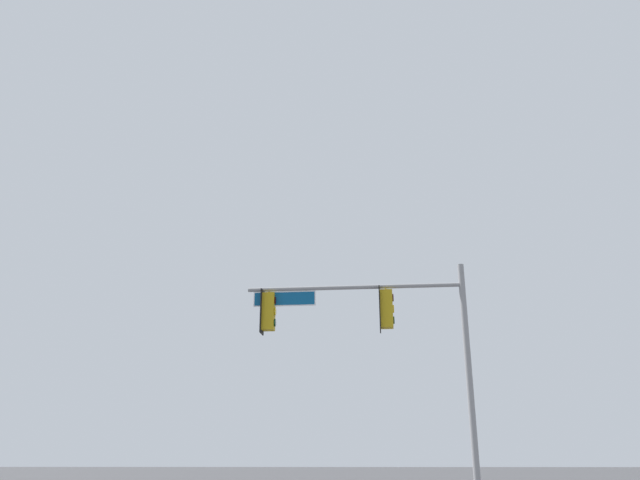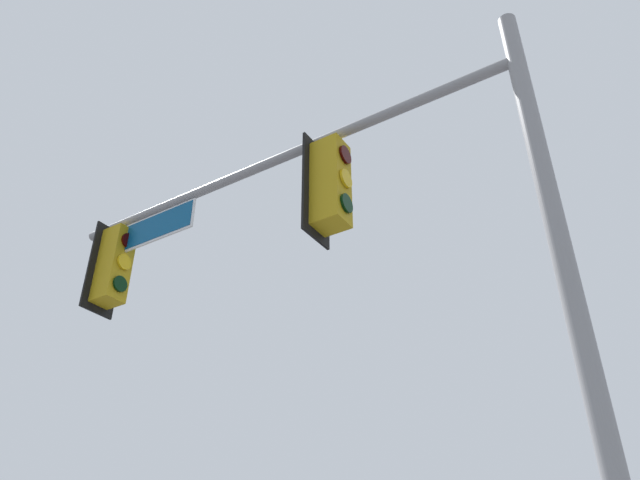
% 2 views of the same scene
% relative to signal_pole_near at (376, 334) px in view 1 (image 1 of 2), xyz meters
% --- Properties ---
extents(signal_pole_near, '(6.33, 0.74, 7.19)m').
position_rel_signal_pole_near_xyz_m(signal_pole_near, '(0.00, 0.00, 0.00)').
color(signal_pole_near, gray).
rests_on(signal_pole_near, ground_plane).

